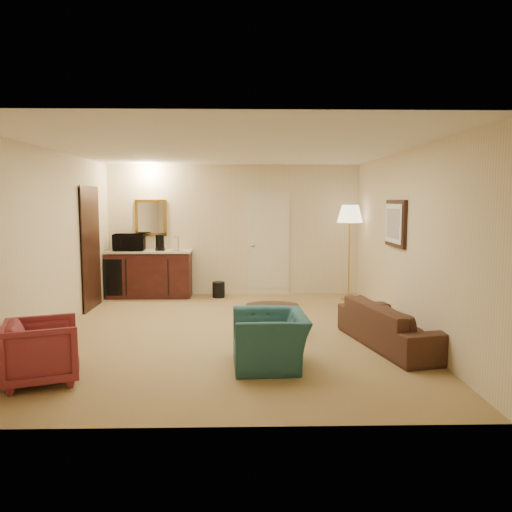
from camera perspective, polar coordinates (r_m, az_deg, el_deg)
The scene contains 12 objects.
ground at distance 7.25m, azimuth -2.98°, elevation -8.75°, with size 6.00×6.00×0.00m, color #99844E.
room_walls at distance 7.78m, azimuth -3.60°, elevation 5.07°, with size 5.02×6.01×2.61m.
wetbar_cabinet at distance 10.00m, azimuth -12.04°, elevation -2.00°, with size 1.64×0.58×0.92m, color #3D1713.
sofa at distance 6.76m, azimuth 15.49°, elevation -6.82°, with size 1.92×0.56×0.75m, color black.
teal_armchair at distance 5.76m, azimuth 1.62°, elevation -8.53°, with size 0.94×0.61×0.82m, color #1F454D.
rose_chair_near at distance 5.72m, azimuth -23.28°, elevation -9.64°, with size 0.71×0.66×0.73m, color maroon.
rose_chair_far at distance 5.97m, azimuth -24.94°, elevation -9.64°, with size 0.59×0.56×0.61m, color maroon.
coffee_table at distance 7.12m, azimuth 1.86°, elevation -7.24°, with size 0.75×0.51×0.43m, color black.
floor_lamp at distance 9.63m, azimuth 10.61°, elevation 0.40°, with size 0.48×0.48×1.82m, color gold.
waste_bin at distance 9.81m, azimuth -4.30°, elevation -3.86°, with size 0.24×0.24×0.30m, color black.
microwave at distance 9.99m, azimuth -14.30°, elevation 1.74°, with size 0.59×0.32×0.40m, color black.
coffee_maker at distance 9.87m, azimuth -10.92°, elevation 1.51°, with size 0.17×0.17×0.31m, color black.
Camera 1 is at (0.21, -7.00, 1.89)m, focal length 35.00 mm.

